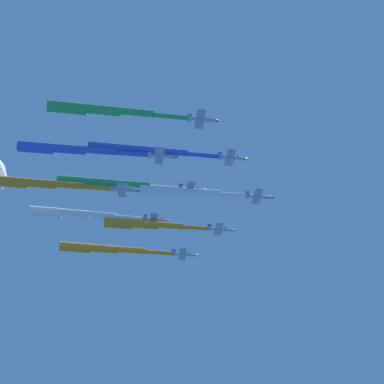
{
  "coord_description": "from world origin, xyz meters",
  "views": [
    {
      "loc": [
        -113.97,
        18.44,
        -5.0
      ],
      "look_at": [
        0.0,
        0.0,
        140.65
      ],
      "focal_mm": 51.08,
      "sensor_mm": 36.0,
      "label": 1
    }
  ],
  "objects_px": {
    "jet_lead": "(182,191)",
    "jet_trail_starboard": "(41,184)",
    "jet_starboard_outer": "(74,214)",
    "jet_starboard_mid": "(104,249)",
    "jet_starboard_inner": "(139,150)",
    "jet_trail_port": "(68,149)",
    "jet_port_mid": "(105,183)",
    "jet_port_inner": "(145,225)",
    "jet_port_outer": "(102,110)"
  },
  "relations": [
    {
      "from": "jet_trail_starboard",
      "to": "jet_port_inner",
      "type": "bearing_deg",
      "value": -70.56
    },
    {
      "from": "jet_port_inner",
      "to": "jet_trail_starboard",
      "type": "relative_size",
      "value": 0.98
    },
    {
      "from": "jet_starboard_outer",
      "to": "jet_trail_starboard",
      "type": "distance_m",
      "value": 17.65
    },
    {
      "from": "jet_starboard_outer",
      "to": "jet_trail_starboard",
      "type": "xyz_separation_m",
      "value": [
        -13.65,
        10.92,
        -2.46
      ]
    },
    {
      "from": "jet_trail_port",
      "to": "jet_trail_starboard",
      "type": "bearing_deg",
      "value": 30.02
    },
    {
      "from": "jet_starboard_outer",
      "to": "jet_trail_starboard",
      "type": "relative_size",
      "value": 1.04
    },
    {
      "from": "jet_trail_starboard",
      "to": "jet_lead",
      "type": "bearing_deg",
      "value": -92.96
    },
    {
      "from": "jet_starboard_mid",
      "to": "jet_lead",
      "type": "bearing_deg",
      "value": -140.67
    },
    {
      "from": "jet_lead",
      "to": "jet_port_mid",
      "type": "xyz_separation_m",
      "value": [
        1.54,
        26.4,
        1.11
      ]
    },
    {
      "from": "jet_starboard_mid",
      "to": "jet_trail_starboard",
      "type": "distance_m",
      "value": 35.57
    },
    {
      "from": "jet_starboard_mid",
      "to": "jet_port_outer",
      "type": "bearing_deg",
      "value": 175.98
    },
    {
      "from": "jet_trail_port",
      "to": "jet_port_mid",
      "type": "bearing_deg",
      "value": -41.14
    },
    {
      "from": "jet_lead",
      "to": "jet_starboard_inner",
      "type": "relative_size",
      "value": 0.89
    },
    {
      "from": "jet_lead",
      "to": "jet_starboard_mid",
      "type": "height_order",
      "value": "jet_lead"
    },
    {
      "from": "jet_port_mid",
      "to": "jet_starboard_outer",
      "type": "distance_m",
      "value": 17.49
    },
    {
      "from": "jet_port_outer",
      "to": "jet_starboard_outer",
      "type": "bearing_deg",
      "value": 9.5
    },
    {
      "from": "jet_port_mid",
      "to": "jet_port_outer",
      "type": "distance_m",
      "value": 29.5
    },
    {
      "from": "jet_starboard_mid",
      "to": "jet_port_outer",
      "type": "relative_size",
      "value": 0.98
    },
    {
      "from": "jet_lead",
      "to": "jet_trail_starboard",
      "type": "xyz_separation_m",
      "value": [
        2.43,
        47.0,
        -2.38
      ]
    },
    {
      "from": "jet_trail_starboard",
      "to": "jet_trail_port",
      "type": "bearing_deg",
      "value": -149.98
    },
    {
      "from": "jet_starboard_inner",
      "to": "jet_port_outer",
      "type": "distance_m",
      "value": 18.79
    },
    {
      "from": "jet_port_mid",
      "to": "jet_starboard_outer",
      "type": "height_order",
      "value": "jet_port_mid"
    },
    {
      "from": "jet_port_inner",
      "to": "jet_port_outer",
      "type": "height_order",
      "value": "jet_port_outer"
    },
    {
      "from": "jet_port_inner",
      "to": "jet_trail_starboard",
      "type": "xyz_separation_m",
      "value": [
        -12.73,
        36.06,
        -0.1
      ]
    },
    {
      "from": "jet_trail_port",
      "to": "jet_trail_starboard",
      "type": "xyz_separation_m",
      "value": [
        14.72,
        8.51,
        -0.86
      ]
    },
    {
      "from": "jet_starboard_inner",
      "to": "jet_starboard_mid",
      "type": "height_order",
      "value": "jet_starboard_inner"
    },
    {
      "from": "jet_lead",
      "to": "jet_port_outer",
      "type": "height_order",
      "value": "jet_lead"
    },
    {
      "from": "jet_lead",
      "to": "jet_starboard_inner",
      "type": "height_order",
      "value": "jet_starboard_inner"
    },
    {
      "from": "jet_port_mid",
      "to": "jet_starboard_mid",
      "type": "xyz_separation_m",
      "value": [
        28.57,
        -1.73,
        -2.73
      ]
    },
    {
      "from": "jet_starboard_inner",
      "to": "jet_trail_port",
      "type": "relative_size",
      "value": 1.03
    },
    {
      "from": "jet_lead",
      "to": "jet_starboard_mid",
      "type": "relative_size",
      "value": 0.9
    },
    {
      "from": "jet_starboard_outer",
      "to": "jet_trail_starboard",
      "type": "height_order",
      "value": "jet_starboard_outer"
    },
    {
      "from": "jet_lead",
      "to": "jet_starboard_outer",
      "type": "height_order",
      "value": "jet_starboard_outer"
    },
    {
      "from": "jet_port_inner",
      "to": "jet_port_outer",
      "type": "relative_size",
      "value": 0.89
    },
    {
      "from": "jet_port_inner",
      "to": "jet_port_mid",
      "type": "bearing_deg",
      "value": 131.36
    },
    {
      "from": "jet_port_outer",
      "to": "jet_starboard_outer",
      "type": "xyz_separation_m",
      "value": [
        43.88,
        7.34,
        0.82
      ]
    },
    {
      "from": "jet_starboard_outer",
      "to": "jet_trail_starboard",
      "type": "bearing_deg",
      "value": 141.35
    },
    {
      "from": "jet_lead",
      "to": "jet_starboard_inner",
      "type": "xyz_separation_m",
      "value": [
        -13.84,
        16.3,
        1.04
      ]
    },
    {
      "from": "jet_port_mid",
      "to": "jet_starboard_outer",
      "type": "xyz_separation_m",
      "value": [
        14.53,
        9.68,
        -1.03
      ]
    },
    {
      "from": "jet_port_mid",
      "to": "jet_lead",
      "type": "bearing_deg",
      "value": -93.35
    },
    {
      "from": "jet_port_inner",
      "to": "jet_port_mid",
      "type": "xyz_separation_m",
      "value": [
        -13.61,
        15.47,
        3.39
      ]
    },
    {
      "from": "jet_lead",
      "to": "jet_trail_port",
      "type": "xyz_separation_m",
      "value": [
        -12.29,
        38.49,
        -1.52
      ]
    },
    {
      "from": "jet_starboard_inner",
      "to": "jet_lead",
      "type": "bearing_deg",
      "value": -49.67
    },
    {
      "from": "jet_lead",
      "to": "jet_port_outer",
      "type": "distance_m",
      "value": 40.0
    },
    {
      "from": "jet_starboard_outer",
      "to": "jet_starboard_inner",
      "type": "bearing_deg",
      "value": -146.53
    },
    {
      "from": "jet_lead",
      "to": "jet_starboard_outer",
      "type": "xyz_separation_m",
      "value": [
        16.08,
        36.08,
        0.08
      ]
    },
    {
      "from": "jet_starboard_outer",
      "to": "jet_port_mid",
      "type": "bearing_deg",
      "value": -146.34
    },
    {
      "from": "jet_lead",
      "to": "jet_port_mid",
      "type": "bearing_deg",
      "value": 86.65
    },
    {
      "from": "jet_starboard_inner",
      "to": "jet_starboard_outer",
      "type": "bearing_deg",
      "value": 33.47
    },
    {
      "from": "jet_port_inner",
      "to": "jet_starboard_outer",
      "type": "height_order",
      "value": "jet_starboard_outer"
    }
  ]
}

